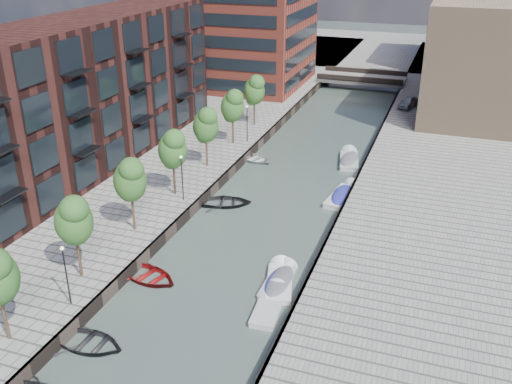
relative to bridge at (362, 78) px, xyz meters
The scene contains 29 objects.
water 32.03m from the bridge, 90.00° to the right, with size 300.00×300.00×0.00m, color #38473F.
quay_left 48.17m from the bridge, 138.37° to the right, with size 60.00×140.00×1.00m, color gray.
quay_right 35.79m from the bridge, 63.43° to the right, with size 20.00×140.00×1.00m, color gray.
quay_wall_left 32.59m from the bridge, 100.79° to the right, with size 0.25×140.00×1.00m, color #332823.
quay_wall_right 32.59m from the bridge, 79.21° to the right, with size 0.25×140.00×1.00m, color #332823.
far_closure 28.01m from the bridge, 90.00° to the left, with size 80.00×40.00×1.00m, color gray.
apartment_block 46.99m from the bridge, 115.46° to the right, with size 8.00×38.00×14.00m, color black.
tan_block_near 19.99m from the bridge, 32.01° to the right, with size 12.00×25.00×14.00m, color #8C7156.
tan_block_far 23.87m from the bridge, 45.00° to the left, with size 12.00×20.00×16.00m, color #8C7156.
bridge is the anchor object (origin of this frame).
tree_1 61.71m from the bridge, 97.93° to the right, with size 2.50×2.50×5.95m.
tree_2 54.81m from the bridge, 98.95° to the right, with size 2.50×2.50×5.95m.
tree_3 47.92m from the bridge, 100.25° to the right, with size 2.50×2.50×5.95m.
tree_4 41.08m from the bridge, 102.00° to the right, with size 2.50×2.50×5.95m.
tree_5 34.30m from the bridge, 104.44° to the right, with size 2.50×2.50×5.95m.
tree_6 27.63m from the bridge, 108.10° to the right, with size 2.50×2.50×5.95m.
lamp_0 64.44m from the bridge, 96.42° to the right, with size 0.24×0.24×4.12m.
lamp_1 48.58m from the bridge, 98.53° to the right, with size 0.24×0.24×4.12m.
lamp_2 32.87m from the bridge, 102.68° to the right, with size 0.24×0.24×4.12m.
sloop_1 66.26m from the bridge, 94.00° to the right, with size 3.28×4.59×0.95m, color black.
sloop_2 58.81m from the bridge, 94.69° to the right, with size 3.38×4.73×0.98m, color maroon.
sloop_3 35.26m from the bridge, 98.82° to the right, with size 3.18×4.45×0.92m, color #BBBBB9.
sloop_4 46.00m from the bridge, 95.26° to the right, with size 3.42×4.78×0.99m, color black.
motorboat_0 56.08m from the bridge, 85.89° to the right, with size 1.61×4.60×1.53m.
motorboat_1 56.10m from the bridge, 85.86° to the right, with size 2.87×5.16×1.63m.
motorboat_2 58.77m from the bridge, 85.82° to the right, with size 1.94×4.73×1.54m.
motorboat_3 41.10m from the bridge, 82.35° to the right, with size 2.58×5.69×1.83m.
motorboat_4 31.91m from the bridge, 82.47° to the right, with size 2.82×5.64×1.80m.
car 14.86m from the bridge, 56.68° to the right, with size 1.66×4.12×1.41m, color #A8ACAD.
Camera 1 is at (13.63, -16.00, 22.37)m, focal length 40.00 mm.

